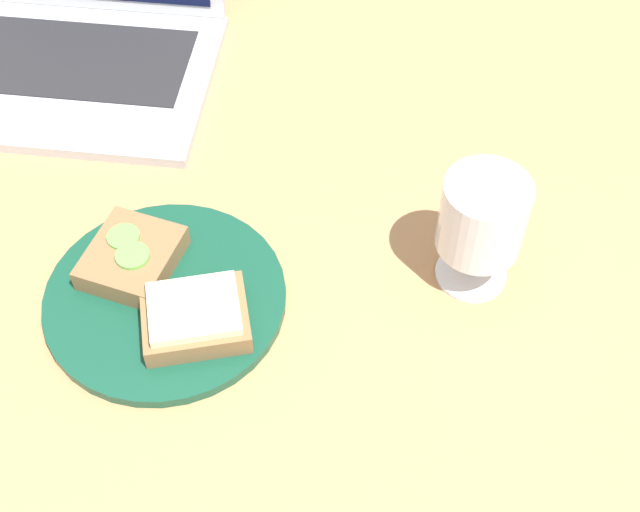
{
  "coord_description": "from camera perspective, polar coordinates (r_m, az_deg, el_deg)",
  "views": [
    {
      "loc": [
        13.58,
        -50.45,
        72.52
      ],
      "look_at": [
        7.39,
        0.28,
        8.0
      ],
      "focal_mm": 50.0,
      "sensor_mm": 36.0,
      "label": 1
    }
  ],
  "objects": [
    {
      "name": "wine_glass",
      "position": [
        0.82,
        10.35,
        2.31
      ],
      "size": [
        8.03,
        8.03,
        12.58
      ],
      "color": "white",
      "rests_on": "wooden_table"
    },
    {
      "name": "plate",
      "position": [
        0.86,
        -9.87,
        -2.68
      ],
      "size": [
        23.06,
        23.06,
        1.12
      ],
      "primitive_type": "cylinder",
      "color": "#144733",
      "rests_on": "wooden_table"
    },
    {
      "name": "wooden_table",
      "position": [
        0.88,
        -4.8,
        -2.31
      ],
      "size": [
        140.0,
        140.0,
        3.0
      ],
      "primitive_type": "cube",
      "color": "#B27F51",
      "rests_on": "ground"
    },
    {
      "name": "sandwich_with_cheese",
      "position": [
        0.82,
        -8.0,
        -3.84
      ],
      "size": [
        11.47,
        10.3,
        3.17
      ],
      "color": "brown",
      "rests_on": "plate"
    },
    {
      "name": "sandwich_with_cucumber",
      "position": [
        0.87,
        -11.96,
        -0.12
      ],
      "size": [
        9.77,
        10.65,
        2.75
      ],
      "color": "brown",
      "rests_on": "plate"
    },
    {
      "name": "laptop",
      "position": [
        1.12,
        -15.48,
        13.99
      ],
      "size": [
        33.6,
        28.77,
        20.41
      ],
      "color": "#ADAFB5",
      "rests_on": "wooden_table"
    }
  ]
}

